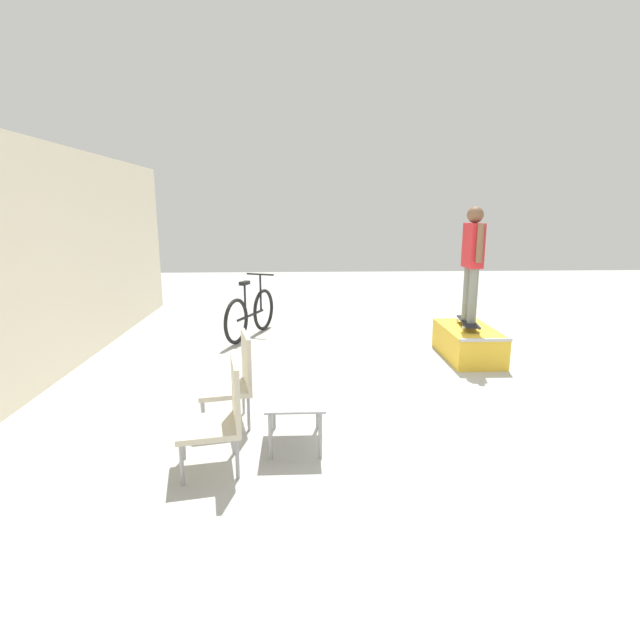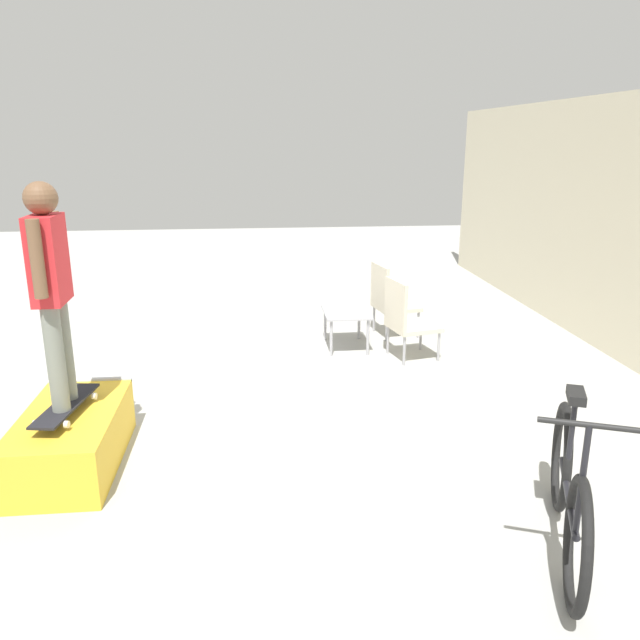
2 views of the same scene
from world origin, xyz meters
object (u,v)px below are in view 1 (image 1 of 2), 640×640
(skate_ramp_box, at_px, (468,343))
(patio_chair_left, at_px, (220,413))
(skateboard_on_ramp, at_px, (468,322))
(bicycle, at_px, (251,314))
(coffee_table, at_px, (295,403))
(person_skater, at_px, (473,255))
(patio_chair_right, at_px, (233,377))

(skate_ramp_box, bearing_deg, patio_chair_left, 134.17)
(skateboard_on_ramp, xyz_separation_m, bicycle, (1.36, 3.34, -0.13))
(skateboard_on_ramp, distance_m, bicycle, 3.61)
(coffee_table, bearing_deg, bicycle, 10.95)
(skate_ramp_box, height_order, coffee_table, skate_ramp_box)
(skateboard_on_ramp, xyz_separation_m, patio_chair_left, (-3.15, 3.19, -0.04))
(patio_chair_left, bearing_deg, person_skater, 123.85)
(patio_chair_left, relative_size, bicycle, 0.57)
(skate_ramp_box, relative_size, person_skater, 0.84)
(person_skater, bearing_deg, skate_ramp_box, -179.53)
(skate_ramp_box, bearing_deg, person_skater, 1.78)
(coffee_table, xyz_separation_m, bicycle, (4.07, 0.79, 0.00))
(skateboard_on_ramp, height_order, patio_chair_right, patio_chair_right)
(skate_ramp_box, bearing_deg, patio_chair_right, 124.43)
(patio_chair_left, xyz_separation_m, bicycle, (4.50, 0.16, -0.09))
(patio_chair_left, height_order, bicycle, bicycle)
(skate_ramp_box, distance_m, patio_chair_right, 3.87)
(person_skater, bearing_deg, patio_chair_left, 133.34)
(coffee_table, height_order, bicycle, bicycle)
(person_skater, xyz_separation_m, patio_chair_right, (-2.24, 3.19, -1.02))
(skateboard_on_ramp, distance_m, patio_chair_left, 4.48)
(skate_ramp_box, relative_size, patio_chair_left, 1.47)
(coffee_table, distance_m, patio_chair_right, 0.80)
(person_skater, distance_m, coffee_table, 3.89)
(patio_chair_left, distance_m, bicycle, 4.51)
(coffee_table, relative_size, patio_chair_right, 0.77)
(coffee_table, height_order, patio_chair_right, patio_chair_right)
(skateboard_on_ramp, relative_size, person_skater, 0.51)
(patio_chair_left, relative_size, patio_chair_right, 1.00)
(bicycle, bearing_deg, patio_chair_right, -155.48)
(skateboard_on_ramp, bearing_deg, patio_chair_right, 133.51)
(skateboard_on_ramp, bearing_deg, coffee_table, 145.17)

